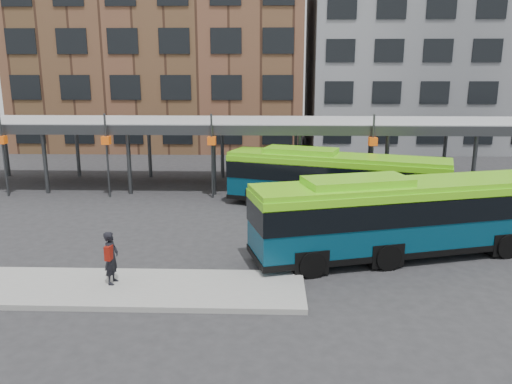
% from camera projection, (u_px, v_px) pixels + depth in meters
% --- Properties ---
extents(ground, '(120.00, 120.00, 0.00)m').
position_uv_depth(ground, '(261.00, 259.00, 19.24)').
color(ground, '#28282B').
rests_on(ground, ground).
extents(boarding_island, '(14.00, 3.00, 0.18)m').
position_uv_depth(boarding_island, '(93.00, 288.00, 16.47)').
color(boarding_island, gray).
rests_on(boarding_island, ground).
extents(canopy, '(40.00, 6.53, 4.80)m').
position_uv_depth(canopy, '(265.00, 124.00, 30.84)').
color(canopy, '#999B9E').
rests_on(canopy, ground).
extents(building_brick, '(26.00, 14.00, 22.00)m').
position_uv_depth(building_brick, '(165.00, 30.00, 48.09)').
color(building_brick, brown).
rests_on(building_brick, ground).
extents(building_grey, '(24.00, 14.00, 20.00)m').
position_uv_depth(building_grey, '(437.00, 41.00, 47.50)').
color(building_grey, slate).
rests_on(building_grey, ground).
extents(bus_front, '(12.01, 5.60, 3.25)m').
position_uv_depth(bus_front, '(401.00, 215.00, 19.22)').
color(bus_front, '#06364C').
rests_on(bus_front, ground).
extents(bus_rear, '(11.58, 5.91, 3.14)m').
position_uv_depth(bus_rear, '(334.00, 178.00, 26.09)').
color(bus_rear, '#06364C').
rests_on(bus_rear, ground).
extents(pedestrian, '(0.48, 0.69, 1.78)m').
position_uv_depth(pedestrian, '(111.00, 257.00, 16.45)').
color(pedestrian, black).
rests_on(pedestrian, boarding_island).
extents(bike_rack, '(6.36, 1.34, 1.07)m').
position_uv_depth(bike_rack, '(485.00, 183.00, 30.36)').
color(bike_rack, slate).
rests_on(bike_rack, ground).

